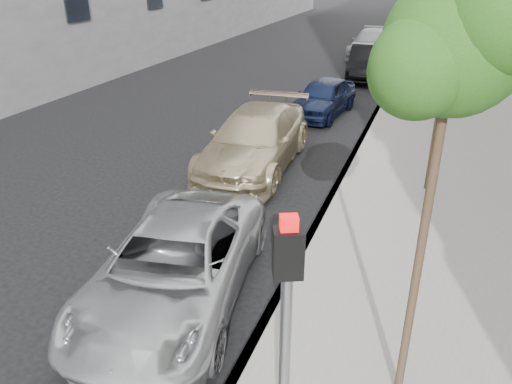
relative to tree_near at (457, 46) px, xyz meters
The scene contains 10 objects.
sidewalk 22.93m from the tree_near, 87.27° to the left, with size 6.40×72.00×0.14m, color gray.
curb 23.00m from the tree_near, 95.21° to the left, with size 0.15×72.00×0.14m, color #9E9B93.
tree_near is the anchor object (origin of this frame).
tree_far 13.01m from the tree_near, 90.00° to the left, with size 1.72×1.52×4.52m.
signal_pole 3.03m from the tree_near, 120.28° to the right, with size 0.29×0.26×3.19m.
minivan 5.24m from the tree_near, 167.10° to the left, with size 2.22×4.81×1.34m, color #AEB0B3.
suv 8.81m from the tree_near, 123.47° to the left, with size 2.10×5.17×1.50m, color tan.
sedan_blue 13.18m from the tree_near, 107.71° to the left, with size 1.53×3.79×1.29m, color #0F1733.
sedan_black 19.29m from the tree_near, 100.12° to the left, with size 1.56×4.47×1.47m, color black.
sedan_rear 24.64m from the tree_near, 99.29° to the left, with size 2.09×5.14×1.49m, color gray.
Camera 1 is at (3.12, -3.47, 5.10)m, focal length 35.00 mm.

